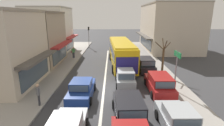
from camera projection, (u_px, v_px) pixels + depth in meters
ground_plane at (104, 90)px, 15.49m from camera, size 140.00×140.00×0.00m
lane_centre_line at (106, 75)px, 19.35m from camera, size 0.20×28.00×0.01m
sidewalk_left at (51, 69)px, 21.28m from camera, size 5.20×44.00×0.14m
kerb_right at (157, 69)px, 21.24m from camera, size 2.80×44.00×0.12m
shopfront_mid_block at (29, 39)px, 22.85m from camera, size 8.97×7.51×6.88m
shopfront_far_end at (50, 30)px, 30.48m from camera, size 7.61×7.98×7.78m
building_right_far at (169, 27)px, 33.18m from camera, size 9.65×13.65×8.52m
city_bus at (122, 52)px, 22.50m from camera, size 3.18×10.98×3.23m
wagon_behind_bus_mid at (129, 109)px, 10.91m from camera, size 2.09×4.57×1.58m
sedan_adjacent_lane_lead at (82, 90)px, 13.98m from camera, size 1.98×4.24×1.47m
hatchback_adjacent_lane_trail at (126, 78)px, 16.46m from camera, size 1.83×3.70×1.54m
parked_sedan_kerb_front at (179, 121)px, 9.78m from camera, size 1.94×4.22×1.47m
parked_wagon_kerb_second at (160, 84)px, 14.94m from camera, size 1.95×4.50×1.58m
parked_wagon_kerb_third at (146, 64)px, 20.83m from camera, size 2.00×4.53×1.58m
traffic_light_downstreet at (89, 34)px, 35.06m from camera, size 0.32×0.24×4.20m
directional_road_sign at (177, 62)px, 14.50m from camera, size 0.10×1.40×3.60m
street_tree_right at (163, 59)px, 18.79m from camera, size 1.68×1.68×4.02m
pedestrian_with_handbag_near at (74, 52)px, 26.37m from camera, size 0.59×0.52×1.63m
pedestrian_browsing_midblock at (39, 93)px, 12.40m from camera, size 0.32×0.54×1.63m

